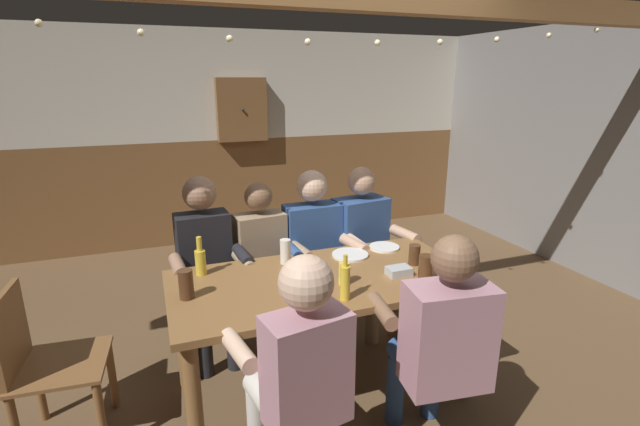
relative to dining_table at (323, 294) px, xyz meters
The scene contains 25 objects.
ground_plane 0.66m from the dining_table, 90.00° to the left, with size 7.33×7.33×0.00m, color brown.
back_wall_upper 3.30m from the dining_table, 90.00° to the left, with size 6.11×0.12×1.20m, color beige.
back_wall_wainscot 3.10m from the dining_table, 90.00° to the left, with size 6.11×0.12×1.20m, color brown.
dining_table is the anchor object (origin of this frame).
person_0 0.88m from the dining_table, 131.51° to the left, with size 0.51×0.52×1.27m.
person_1 0.67m from the dining_table, 106.22° to the left, with size 0.51×0.55×1.19m.
person_2 0.69m from the dining_table, 73.17° to the left, with size 0.55×0.52×1.25m.
person_3 0.90m from the dining_table, 47.93° to the left, with size 0.57×0.59×1.25m.
person_4 0.75m from the dining_table, 119.12° to the right, with size 0.53×0.55×1.22m.
person_5 0.76m from the dining_table, 61.78° to the right, with size 0.57×0.58×1.22m.
chair_empty_near_right 1.51m from the dining_table, behind, with size 0.47×0.47×0.88m.
table_candle 0.21m from the dining_table, 158.68° to the left, with size 0.04×0.04×0.08m, color #F9E08C.
condiment_caddy 0.47m from the dining_table, 16.62° to the right, with size 0.14×0.10×0.05m, color #B2B7BC.
plate_0 0.65m from the dining_table, 27.66° to the left, with size 0.20×0.20×0.01m, color white.
plate_1 0.40m from the dining_table, 40.94° to the left, with size 0.24×0.24×0.01m, color white.
bottle_0 0.74m from the dining_table, 156.11° to the left, with size 0.06×0.06×0.24m.
bottle_1 0.37m from the dining_table, 88.11° to the right, with size 0.05×0.05×0.25m.
pint_glass_0 0.79m from the dining_table, behind, with size 0.08×0.08×0.16m, color #4C2D19.
pint_glass_1 0.63m from the dining_table, ahead, with size 0.07×0.07×0.13m, color #4C2D19.
pint_glass_2 0.23m from the dining_table, 58.03° to the right, with size 0.06×0.06×0.13m, color #E5C64C.
pint_glass_3 0.62m from the dining_table, 21.10° to the right, with size 0.08×0.08×0.14m, color #4C2D19.
pint_glass_4 0.82m from the dining_table, 18.02° to the right, with size 0.08×0.08×0.12m, color gold.
pint_glass_5 0.37m from the dining_table, 116.22° to the left, with size 0.07×0.07×0.15m, color white.
wall_dart_cabinet 3.10m from the dining_table, 86.95° to the left, with size 0.56×0.15×0.70m.
string_lights 1.49m from the dining_table, 90.00° to the left, with size 4.31×0.04×0.17m.
Camera 1 is at (-0.88, -2.37, 1.88)m, focal length 25.74 mm.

